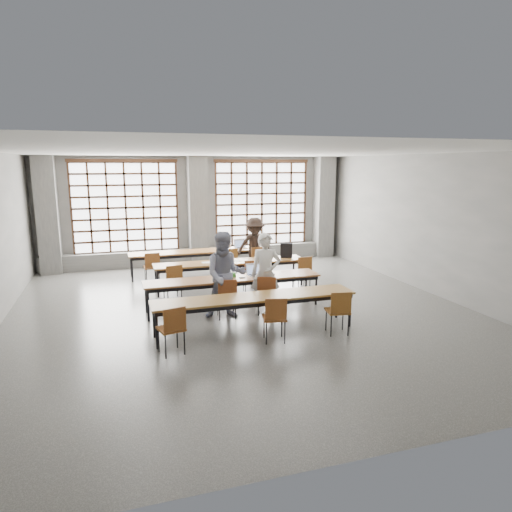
# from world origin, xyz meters

# --- Properties ---
(floor) EXTENTS (11.00, 11.00, 0.00)m
(floor) POSITION_xyz_m (0.00, 0.00, 0.00)
(floor) COLOR #494947
(floor) RESTS_ON ground
(ceiling) EXTENTS (11.00, 11.00, 0.00)m
(ceiling) POSITION_xyz_m (0.00, 0.00, 3.50)
(ceiling) COLOR silver
(ceiling) RESTS_ON floor
(wall_back) EXTENTS (10.00, 0.00, 10.00)m
(wall_back) POSITION_xyz_m (0.00, 5.50, 1.75)
(wall_back) COLOR #5D5D5B
(wall_back) RESTS_ON floor
(wall_front) EXTENTS (10.00, 0.00, 10.00)m
(wall_front) POSITION_xyz_m (0.00, -5.50, 1.75)
(wall_front) COLOR #5D5D5B
(wall_front) RESTS_ON floor
(wall_right) EXTENTS (0.00, 11.00, 11.00)m
(wall_right) POSITION_xyz_m (5.00, 0.00, 1.75)
(wall_right) COLOR #5D5D5B
(wall_right) RESTS_ON floor
(column_left) EXTENTS (0.60, 0.55, 3.50)m
(column_left) POSITION_xyz_m (-4.50, 5.22, 1.75)
(column_left) COLOR #545452
(column_left) RESTS_ON floor
(column_mid) EXTENTS (0.60, 0.55, 3.50)m
(column_mid) POSITION_xyz_m (0.00, 5.22, 1.75)
(column_mid) COLOR #545452
(column_mid) RESTS_ON floor
(column_right) EXTENTS (0.60, 0.55, 3.50)m
(column_right) POSITION_xyz_m (4.50, 5.22, 1.75)
(column_right) COLOR #545452
(column_right) RESTS_ON floor
(window_left) EXTENTS (3.32, 0.12, 3.00)m
(window_left) POSITION_xyz_m (-2.25, 5.42, 1.90)
(window_left) COLOR white
(window_left) RESTS_ON wall_back
(window_right) EXTENTS (3.32, 0.12, 3.00)m
(window_right) POSITION_xyz_m (2.25, 5.42, 1.90)
(window_right) COLOR white
(window_right) RESTS_ON wall_back
(sill_ledge) EXTENTS (9.80, 0.35, 0.50)m
(sill_ledge) POSITION_xyz_m (0.00, 5.30, 0.25)
(sill_ledge) COLOR #545452
(sill_ledge) RESTS_ON floor
(desk_row_a) EXTENTS (4.00, 0.70, 0.73)m
(desk_row_a) POSITION_xyz_m (-0.31, 3.65, 0.66)
(desk_row_a) COLOR brown
(desk_row_a) RESTS_ON floor
(desk_row_b) EXTENTS (4.00, 0.70, 0.73)m
(desk_row_b) POSITION_xyz_m (0.23, 1.92, 0.66)
(desk_row_b) COLOR brown
(desk_row_b) RESTS_ON floor
(desk_row_c) EXTENTS (4.00, 0.70, 0.73)m
(desk_row_c) POSITION_xyz_m (-0.14, 0.20, 0.66)
(desk_row_c) COLOR brown
(desk_row_c) RESTS_ON floor
(desk_row_d) EXTENTS (4.00, 0.70, 0.73)m
(desk_row_d) POSITION_xyz_m (-0.11, -1.36, 0.66)
(desk_row_d) COLOR brown
(desk_row_d) RESTS_ON floor
(chair_back_left) EXTENTS (0.44, 0.45, 0.88)m
(chair_back_left) POSITION_xyz_m (-1.71, 3.02, 0.54)
(chair_back_left) COLOR brown
(chair_back_left) RESTS_ON floor
(chair_back_mid) EXTENTS (0.44, 0.45, 0.88)m
(chair_back_mid) POSITION_xyz_m (0.50, 3.02, 0.54)
(chair_back_mid) COLOR brown
(chair_back_mid) RESTS_ON floor
(chair_back_right) EXTENTS (0.45, 0.46, 0.88)m
(chair_back_right) POSITION_xyz_m (1.30, 3.02, 0.54)
(chair_back_right) COLOR brown
(chair_back_right) RESTS_ON floor
(chair_mid_left) EXTENTS (0.48, 0.49, 0.88)m
(chair_mid_left) POSITION_xyz_m (-1.35, 1.29, 0.54)
(chair_mid_left) COLOR brown
(chair_mid_left) RESTS_ON floor
(chair_mid_centre) EXTENTS (0.47, 0.47, 0.88)m
(chair_mid_centre) POSITION_xyz_m (0.62, 1.29, 0.54)
(chair_mid_centre) COLOR brown
(chair_mid_centre) RESTS_ON floor
(chair_mid_right) EXTENTS (0.45, 0.45, 0.88)m
(chair_mid_right) POSITION_xyz_m (2.04, 1.29, 0.54)
(chair_mid_right) COLOR brown
(chair_mid_right) RESTS_ON floor
(chair_front_left) EXTENTS (0.46, 0.47, 0.88)m
(chair_front_left) POSITION_xyz_m (-0.45, -0.43, 0.54)
(chair_front_left) COLOR maroon
(chair_front_left) RESTS_ON floor
(chair_front_right) EXTENTS (0.53, 0.53, 0.88)m
(chair_front_right) POSITION_xyz_m (0.44, -0.43, 0.54)
(chair_front_right) COLOR maroon
(chair_front_right) RESTS_ON floor
(chair_near_left) EXTENTS (0.51, 0.51, 0.88)m
(chair_near_left) POSITION_xyz_m (-1.79, -1.98, 0.54)
(chair_near_left) COLOR brown
(chair_near_left) RESTS_ON floor
(chair_near_mid) EXTENTS (0.49, 0.50, 0.88)m
(chair_near_mid) POSITION_xyz_m (0.08, -1.98, 0.54)
(chair_near_mid) COLOR brown
(chair_near_mid) RESTS_ON floor
(chair_near_right) EXTENTS (0.49, 0.49, 0.88)m
(chair_near_right) POSITION_xyz_m (1.38, -1.98, 0.54)
(chair_near_right) COLOR brown
(chair_near_right) RESTS_ON floor
(student_male) EXTENTS (0.73, 0.57, 1.79)m
(student_male) POSITION_xyz_m (0.46, -0.30, 0.89)
(student_male) COLOR silver
(student_male) RESTS_ON floor
(student_female) EXTENTS (1.01, 0.85, 1.86)m
(student_female) POSITION_xyz_m (-0.44, -0.30, 0.93)
(student_female) COLOR #1A214F
(student_female) RESTS_ON floor
(student_back) EXTENTS (1.20, 0.81, 1.71)m
(student_back) POSITION_xyz_m (1.29, 3.15, 0.86)
(student_back) COLOR black
(student_back) RESTS_ON floor
(laptop_front) EXTENTS (0.40, 0.35, 0.26)m
(laptop_front) POSITION_xyz_m (0.40, 0.31, 0.79)
(laptop_front) COLOR #BCBCC1
(laptop_front) RESTS_ON desk_row_c
(laptop_back) EXTENTS (0.41, 0.37, 0.26)m
(laptop_back) POSITION_xyz_m (1.03, 3.76, 0.79)
(laptop_back) COLOR silver
(laptop_back) RESTS_ON desk_row_a
(mouse) EXTENTS (0.10, 0.07, 0.04)m
(mouse) POSITION_xyz_m (0.81, 0.18, 0.75)
(mouse) COLOR silver
(mouse) RESTS_ON desk_row_c
(green_box) EXTENTS (0.26, 0.12, 0.09)m
(green_box) POSITION_xyz_m (-0.19, 0.28, 0.78)
(green_box) COLOR #398F2F
(green_box) RESTS_ON desk_row_c
(phone) EXTENTS (0.13, 0.07, 0.01)m
(phone) POSITION_xyz_m (0.04, 0.10, 0.74)
(phone) COLOR black
(phone) RESTS_ON desk_row_c
(paper_sheet_a) EXTENTS (0.30, 0.22, 0.00)m
(paper_sheet_a) POSITION_xyz_m (-0.37, 1.97, 0.73)
(paper_sheet_a) COLOR white
(paper_sheet_a) RESTS_ON desk_row_b
(paper_sheet_b) EXTENTS (0.36, 0.32, 0.00)m
(paper_sheet_b) POSITION_xyz_m (-0.07, 1.87, 0.73)
(paper_sheet_b) COLOR silver
(paper_sheet_b) RESTS_ON desk_row_b
(paper_sheet_c) EXTENTS (0.31, 0.23, 0.00)m
(paper_sheet_c) POSITION_xyz_m (0.33, 1.92, 0.73)
(paper_sheet_c) COLOR white
(paper_sheet_c) RESTS_ON desk_row_b
(backpack) EXTENTS (0.37, 0.32, 0.40)m
(backpack) POSITION_xyz_m (1.83, 1.97, 0.93)
(backpack) COLOR black
(backpack) RESTS_ON desk_row_b
(plastic_bag) EXTENTS (0.31, 0.27, 0.29)m
(plastic_bag) POSITION_xyz_m (0.59, 3.70, 0.87)
(plastic_bag) COLOR white
(plastic_bag) RESTS_ON desk_row_a
(red_pouch) EXTENTS (0.21, 0.11, 0.06)m
(red_pouch) POSITION_xyz_m (-1.81, -1.91, 0.50)
(red_pouch) COLOR maroon
(red_pouch) RESTS_ON chair_near_left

